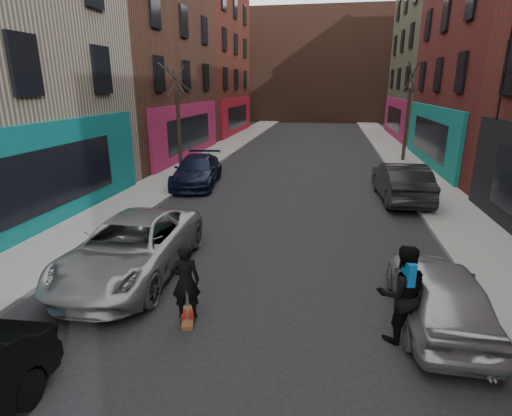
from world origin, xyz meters
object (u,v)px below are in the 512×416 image
at_px(parked_left_far, 132,247).
at_px(parked_right_far, 439,292).
at_px(parked_left_end, 197,171).
at_px(tree_right_far, 409,104).
at_px(tree_left_far, 178,110).
at_px(skateboard, 188,318).
at_px(skateboarder, 186,281).
at_px(parked_right_end, 401,182).
at_px(pedestrian, 401,294).

relative_size(parked_left_far, parked_right_far, 1.33).
xyz_separation_m(parked_left_end, parked_right_far, (8.46, -10.38, -0.02)).
bearing_deg(parked_left_far, parked_right_far, -9.41).
distance_m(tree_right_far, parked_right_far, 18.82).
relative_size(tree_left_far, parked_left_end, 1.36).
relative_size(parked_left_end, skateboard, 5.99).
distance_m(parked_right_far, skateboard, 5.09).
xyz_separation_m(parked_left_far, skateboard, (2.08, -1.80, -0.68)).
relative_size(tree_right_far, parked_right_far, 1.72).
height_order(parked_left_end, parked_right_far, parked_left_end).
bearing_deg(parked_right_far, parked_left_end, -50.82).
xyz_separation_m(parked_left_end, skateboarder, (3.48, -11.24, 0.19)).
distance_m(parked_right_end, skateboard, 11.68).
height_order(tree_right_far, skateboarder, tree_right_far).
distance_m(parked_left_end, pedestrian, 13.48).
bearing_deg(parked_right_far, parked_left_far, -7.63).
distance_m(tree_right_far, skateboard, 20.95).
bearing_deg(pedestrian, skateboard, -12.67).
xyz_separation_m(parked_left_end, parked_right_end, (9.20, -1.07, 0.10)).
distance_m(parked_left_far, skateboard, 2.84).
bearing_deg(parked_right_end, tree_right_far, -103.00).
bearing_deg(pedestrian, tree_left_far, -69.30).
height_order(skateboard, pedestrian, pedestrian).
distance_m(tree_right_far, parked_left_end, 13.78).
bearing_deg(parked_right_end, skateboard, 57.56).
distance_m(tree_right_far, skateboarder, 20.82).
distance_m(tree_left_far, pedestrian, 16.28).
relative_size(parked_left_end, skateboarder, 3.06).
bearing_deg(pedestrian, parked_left_far, -29.46).
relative_size(parked_right_end, skateboarder, 3.07).
distance_m(skateboard, skateboarder, 0.83).
height_order(parked_left_end, parked_right_end, parked_right_end).
distance_m(parked_left_end, skateboarder, 11.77).
distance_m(parked_left_far, skateboarder, 2.76).
xyz_separation_m(skateboard, pedestrian, (4.12, 0.11, 0.91)).
distance_m(tree_left_far, parked_right_far, 16.24).
distance_m(parked_left_far, parked_right_end, 11.43).
xyz_separation_m(tree_left_far, parked_left_far, (3.00, -11.51, -2.65)).
relative_size(parked_right_end, pedestrian, 2.52).
relative_size(tree_right_far, parked_left_end, 1.42).
xyz_separation_m(tree_left_far, parked_right_end, (10.80, -3.15, -2.59)).
xyz_separation_m(tree_left_far, skateboard, (5.08, -13.31, -3.33)).
bearing_deg(tree_left_far, skateboard, -69.11).
bearing_deg(skateboard, skateboarder, 0.00).
height_order(parked_right_end, skateboard, parked_right_end).
distance_m(parked_left_end, skateboard, 11.78).
xyz_separation_m(tree_right_far, parked_right_far, (-2.34, -18.46, -2.86)).
bearing_deg(tree_left_far, parked_left_far, -75.39).
relative_size(tree_right_far, pedestrian, 3.56).
relative_size(parked_left_far, parked_right_end, 1.09).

